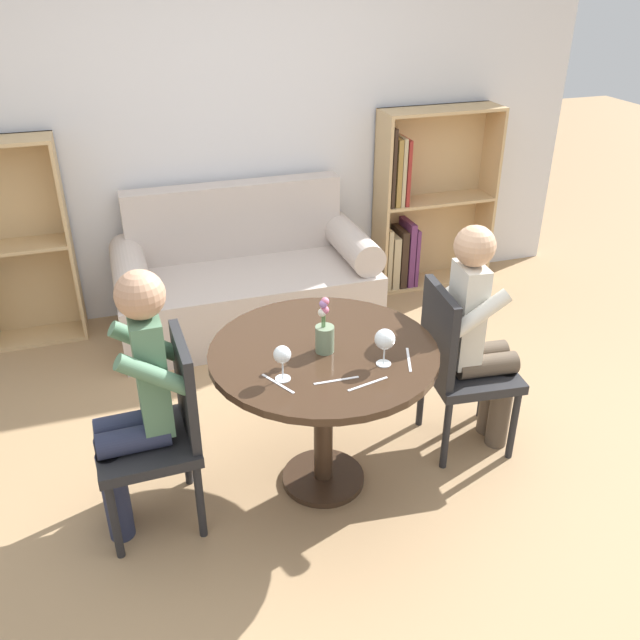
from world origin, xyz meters
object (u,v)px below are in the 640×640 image
object	(u,v)px
person_left	(136,401)
flower_vase	(324,333)
bookshelf_right	(419,208)
chair_left	(162,427)
wine_glass_left	(282,356)
wine_glass_right	(385,340)
chair_right	(458,362)
person_right	(479,336)
couch	(246,283)

from	to	relation	value
person_left	flower_vase	bearing A→B (deg)	87.32
bookshelf_right	chair_left	xyz separation A→B (m)	(-2.12, -1.95, -0.10)
chair_left	wine_glass_left	world-z (taller)	wine_glass_left
person_left	wine_glass_right	bearing A→B (deg)	77.76
wine_glass_left	flower_vase	size ratio (longest dim) A/B	0.59
wine_glass_left	flower_vase	bearing A→B (deg)	34.58
chair_right	person_left	bearing A→B (deg)	98.60
chair_right	flower_vase	size ratio (longest dim) A/B	3.45
person_right	person_left	bearing A→B (deg)	97.91
chair_right	wine_glass_right	distance (m)	0.69
chair_right	wine_glass_left	bearing A→B (deg)	110.27
bookshelf_right	chair_right	distance (m)	1.99
chair_left	person_left	distance (m)	0.18
couch	person_right	distance (m)	1.84
wine_glass_left	person_right	bearing A→B (deg)	12.47
person_left	wine_glass_left	xyz separation A→B (m)	(0.59, -0.17, 0.21)
person_left	couch	bearing A→B (deg)	152.50
wine_glass_right	wine_glass_left	bearing A→B (deg)	177.27
person_right	chair_left	bearing A→B (deg)	97.88
person_right	wine_glass_right	bearing A→B (deg)	118.14
chair_right	person_left	distance (m)	1.55
bookshelf_right	person_left	bearing A→B (deg)	-138.51
bookshelf_right	person_left	distance (m)	2.95
chair_left	flower_vase	distance (m)	0.80
person_left	wine_glass_left	distance (m)	0.65
bookshelf_right	chair_right	bearing A→B (deg)	-109.53
person_left	flower_vase	xyz separation A→B (m)	(0.81, -0.02, 0.19)
person_right	wine_glass_left	size ratio (longest dim) A/B	7.87
bookshelf_right	wine_glass_right	bearing A→B (deg)	-118.99
person_right	wine_glass_left	xyz separation A→B (m)	(-1.05, -0.23, 0.22)
person_left	person_right	size ratio (longest dim) A/B	1.01
chair_right	flower_vase	xyz separation A→B (m)	(-0.73, -0.09, 0.34)
chair_right	wine_glass_right	size ratio (longest dim) A/B	5.45
person_right	flower_vase	xyz separation A→B (m)	(-0.82, -0.08, 0.20)
couch	wine_glass_right	bearing A→B (deg)	-83.79
couch	chair_left	world-z (taller)	couch
couch	wine_glass_left	world-z (taller)	couch
person_right	wine_glass_right	xyz separation A→B (m)	(-0.61, -0.25, 0.23)
couch	flower_vase	bearing A→B (deg)	-90.17
wine_glass_left	couch	bearing A→B (deg)	82.89
couch	bookshelf_right	size ratio (longest dim) A/B	1.28
chair_right	wine_glass_left	distance (m)	1.05
person_left	person_right	distance (m)	1.64
bookshelf_right	person_left	world-z (taller)	bookshelf_right
chair_left	wine_glass_right	bearing A→B (deg)	76.50
person_left	wine_glass_right	xyz separation A→B (m)	(1.02, -0.19, 0.21)
bookshelf_right	person_left	xyz separation A→B (m)	(-2.21, -1.95, 0.05)
person_left	wine_glass_right	size ratio (longest dim) A/B	7.42
couch	bookshelf_right	world-z (taller)	bookshelf_right
couch	person_left	bearing A→B (deg)	-115.92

